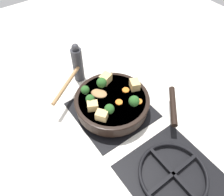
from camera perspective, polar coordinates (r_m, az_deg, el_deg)
ground_plane at (r=0.96m, az=0.00°, el=-3.21°), size 2.40×2.40×0.00m
front_burner_grate at (r=0.95m, az=0.00°, el=-2.77°), size 0.31×0.31×0.03m
rear_burner_grate at (r=0.83m, az=15.56°, el=-18.77°), size 0.31×0.31×0.03m
skillet_pan at (r=0.91m, az=0.18°, el=-1.02°), size 0.41×0.41×0.06m
wooden_spoon at (r=0.93m, az=-8.28°, el=2.50°), size 0.22×0.24×0.02m
tofu_cube_center_large at (r=0.85m, az=-5.11°, el=-2.00°), size 0.05×0.05×0.03m
tofu_cube_near_handle at (r=0.92m, az=5.93°, el=3.51°), size 0.05×0.06×0.04m
tofu_cube_east_chunk at (r=0.95m, az=-1.68°, el=5.12°), size 0.06×0.05×0.04m
tofu_cube_west_chunk at (r=0.82m, az=-2.72°, el=-4.56°), size 0.05×0.05×0.03m
broccoli_floret_near_spoon at (r=0.83m, az=-0.70°, el=-2.90°), size 0.04×0.04×0.05m
broccoli_floret_center_top at (r=0.90m, az=-7.04°, el=2.11°), size 0.04×0.04×0.04m
broccoli_floret_east_rim at (r=0.86m, az=-5.74°, el=-0.24°), size 0.04×0.04×0.04m
broccoli_floret_west_rim at (r=0.85m, az=5.78°, el=-0.82°), size 0.04×0.04×0.05m
broccoli_floret_north_edge at (r=0.91m, az=-2.84°, el=3.94°), size 0.04×0.04×0.05m
carrot_slice_orange_thin at (r=0.88m, az=1.83°, el=-1.11°), size 0.03×0.03×0.01m
carrot_slice_near_center at (r=0.92m, az=3.65°, el=2.04°), size 0.03×0.03×0.01m
carrot_slice_edge_slice at (r=0.89m, az=6.97°, el=-0.89°), size 0.03×0.03×0.01m
pepper_mill at (r=1.04m, az=-8.95°, el=8.82°), size 0.05×0.05×0.20m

